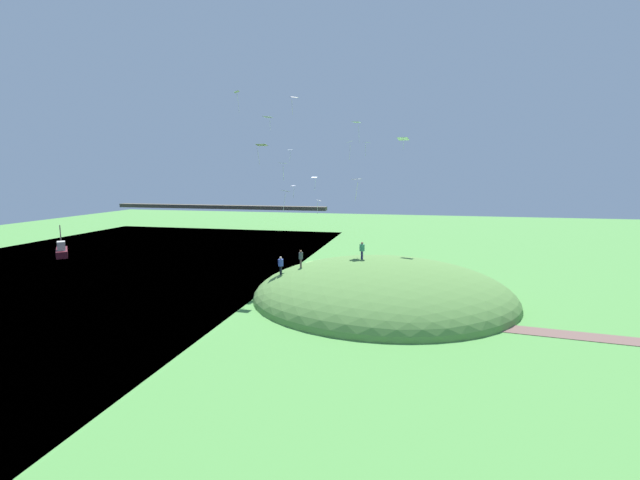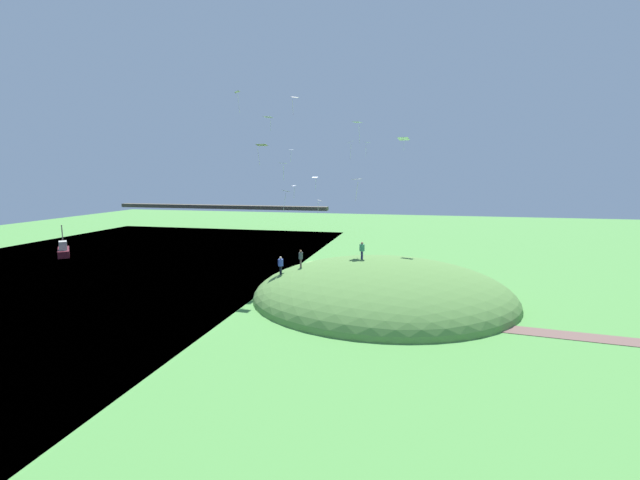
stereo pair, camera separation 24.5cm
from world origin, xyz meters
name	(u,v)px [view 1 (the left image)]	position (x,y,z in m)	size (l,w,h in m)	color
ground_plane	(321,285)	(0.00, 0.00, 0.00)	(160.00, 160.00, 0.00)	#4F9142
lake_water	(79,273)	(-28.45, 0.00, -0.20)	(47.32, 80.00, 0.40)	#315883
grass_hill	(382,298)	(6.36, -3.27, 0.00)	(23.22, 21.69, 6.77)	#56853E
dirt_path	(564,334)	(19.43, -9.69, 0.02)	(13.68, 1.75, 0.04)	brown
bridge_deck_far	(219,207)	(-28.45, 36.49, 4.76)	(42.59, 1.80, 0.70)	#4E483C
boat_on_lake	(62,251)	(-37.77, 7.58, 0.68)	(4.65, 4.87, 4.08)	#4F151E
person_on_hilltop	(362,249)	(4.42, -2.66, 4.32)	(0.54, 0.54, 1.60)	#252451
person_watching_kites	(281,263)	(-2.55, -5.05, 3.10)	(0.49, 0.49, 1.63)	black
person_with_child	(301,256)	(-0.97, -4.03, 3.61)	(0.51, 0.51, 1.59)	brown
kite_0	(319,201)	(-2.59, 10.45, 7.72)	(0.77, 0.93, 1.71)	silver
kite_1	(282,164)	(-3.89, 0.05, 11.99)	(0.74, 1.00, 1.73)	white
kite_2	(285,192)	(-4.39, 2.51, 9.15)	(1.21, 1.31, 2.27)	white
kite_3	(290,151)	(-5.98, 9.77, 13.77)	(0.75, 0.70, 1.48)	white
kite_4	(403,139)	(7.51, 5.67, 14.63)	(1.32, 1.07, 1.34)	white
kite_5	(268,117)	(-6.11, 2.29, 16.78)	(0.84, 1.16, 1.41)	white
kite_6	(237,94)	(-8.95, 1.17, 19.03)	(0.62, 0.79, 2.12)	white
kite_7	(349,143)	(0.88, 11.92, 14.74)	(0.93, 1.11, 2.22)	silver
kite_8	(293,187)	(-5.00, 7.55, 9.53)	(0.74, 0.75, 1.51)	white
kite_9	(294,99)	(-4.00, 4.64, 18.94)	(0.93, 0.91, 1.88)	#F6E0D1
kite_10	(314,179)	(-2.84, 9.15, 10.50)	(0.70, 0.51, 1.60)	white
kite_11	(261,146)	(-5.35, -1.85, 13.65)	(1.12, 0.82, 1.94)	white
kite_12	(357,123)	(2.79, 4.52, 16.22)	(1.01, 1.24, 2.18)	white
kite_13	(356,180)	(3.32, 0.92, 10.43)	(1.22, 1.34, 2.17)	white
kite_14	(367,143)	(3.39, 8.39, 14.43)	(0.78, 0.86, 1.56)	white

